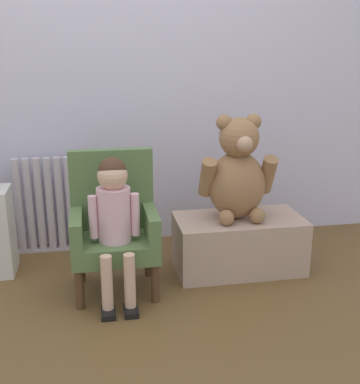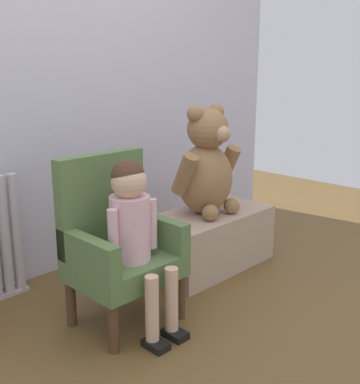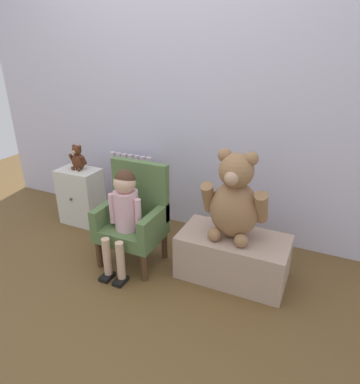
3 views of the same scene
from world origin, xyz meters
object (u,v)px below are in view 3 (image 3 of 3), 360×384
(small_dresser, at_px, (81,196))
(small_teddy_bear, at_px, (78,159))
(child_armchair, at_px, (134,216))
(low_bench, at_px, (233,257))
(radiator, at_px, (132,187))
(child_figure, at_px, (124,207))
(large_teddy_bear, at_px, (235,200))

(small_dresser, relative_size, small_teddy_bear, 2.32)
(child_armchair, distance_m, low_bench, 0.75)
(child_armchair, height_order, low_bench, child_armchair)
(radiator, xyz_separation_m, small_teddy_bear, (-0.37, -0.24, 0.29))
(child_figure, xyz_separation_m, small_teddy_bear, (-0.74, 0.43, 0.11))
(small_dresser, bearing_deg, small_teddy_bear, 91.57)
(low_bench, relative_size, large_teddy_bear, 1.23)
(radiator, xyz_separation_m, large_teddy_bear, (1.07, -0.46, 0.27))
(radiator, relative_size, child_armchair, 0.82)
(child_figure, bearing_deg, low_bench, 16.25)
(child_figure, bearing_deg, radiator, 118.82)
(small_dresser, bearing_deg, child_armchair, -21.96)
(radiator, height_order, large_teddy_bear, large_teddy_bear)
(radiator, bearing_deg, large_teddy_bear, -23.04)
(low_bench, height_order, large_teddy_bear, large_teddy_bear)
(child_armchair, distance_m, large_teddy_bear, 0.74)
(child_figure, height_order, small_teddy_bear, child_figure)
(radiator, relative_size, small_dresser, 1.22)
(large_teddy_bear, relative_size, small_teddy_bear, 2.75)
(child_figure, bearing_deg, large_teddy_bear, 17.41)
(small_dresser, xyz_separation_m, low_bench, (1.46, -0.20, -0.09))
(child_armchair, relative_size, child_figure, 1.00)
(child_armchair, distance_m, child_figure, 0.17)
(child_armchair, bearing_deg, low_bench, 7.54)
(small_teddy_bear, bearing_deg, child_figure, -30.15)
(low_bench, xyz_separation_m, large_teddy_bear, (-0.02, 0.01, 0.42))
(small_dresser, distance_m, small_teddy_bear, 0.35)
(radiator, bearing_deg, child_armchair, -56.49)
(child_armchair, bearing_deg, large_teddy_bear, 8.56)
(large_teddy_bear, xyz_separation_m, small_teddy_bear, (-1.45, 0.21, 0.02))
(small_dresser, distance_m, child_figure, 0.88)
(small_dresser, height_order, large_teddy_bear, large_teddy_bear)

